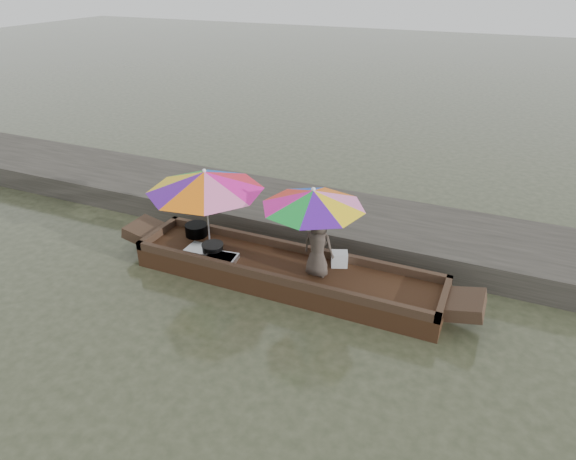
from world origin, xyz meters
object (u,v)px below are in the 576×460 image
at_px(umbrella_bow, 207,210).
at_px(charcoal_grill, 213,249).
at_px(cooking_pot, 196,230).
at_px(boat_hull, 286,274).
at_px(tray_scallop, 202,250).
at_px(supply_bag, 339,259).
at_px(umbrella_stern, 312,231).
at_px(tray_crayfish, 221,258).
at_px(vendor, 318,246).

bearing_deg(umbrella_bow, charcoal_grill, -44.83).
bearing_deg(cooking_pot, boat_hull, -9.36).
height_order(tray_scallop, supply_bag, supply_bag).
xyz_separation_m(boat_hull, umbrella_stern, (0.48, 0.00, 0.95)).
relative_size(cooking_pot, tray_crayfish, 0.76).
bearing_deg(tray_crayfish, umbrella_stern, 10.96).
distance_m(tray_scallop, supply_bag, 2.51).
bearing_deg(vendor, umbrella_bow, 3.50).
bearing_deg(boat_hull, supply_bag, 24.38).
xyz_separation_m(cooking_pot, umbrella_stern, (2.52, -0.34, 0.66)).
height_order(charcoal_grill, supply_bag, supply_bag).
bearing_deg(charcoal_grill, umbrella_stern, 4.55).
bearing_deg(umbrella_stern, boat_hull, 180.00).
distance_m(charcoal_grill, vendor, 2.04).
xyz_separation_m(charcoal_grill, umbrella_stern, (1.86, 0.15, 0.69)).
relative_size(vendor, umbrella_bow, 0.53).
bearing_deg(umbrella_bow, supply_bag, 9.17).
bearing_deg(cooking_pot, tray_scallop, -48.71).
relative_size(tray_crayfish, umbrella_bow, 0.27).
bearing_deg(umbrella_stern, vendor, -15.60).
xyz_separation_m(supply_bag, umbrella_stern, (-0.36, -0.38, 0.65)).
height_order(tray_crayfish, supply_bag, supply_bag).
bearing_deg(umbrella_bow, umbrella_stern, 0.00).
xyz_separation_m(umbrella_bow, umbrella_stern, (2.01, 0.00, 0.00)).
height_order(tray_crayfish, charcoal_grill, charcoal_grill).
bearing_deg(tray_scallop, supply_bag, 12.43).
height_order(boat_hull, charcoal_grill, charcoal_grill).
relative_size(boat_hull, tray_crayfish, 9.68).
relative_size(supply_bag, umbrella_bow, 0.14).
bearing_deg(tray_scallop, umbrella_stern, 4.30).
bearing_deg(charcoal_grill, umbrella_bow, 135.17).
bearing_deg(charcoal_grill, boat_hull, 6.13).
height_order(supply_bag, vendor, vendor).
xyz_separation_m(boat_hull, tray_scallop, (-1.61, -0.16, 0.21)).
xyz_separation_m(tray_crayfish, umbrella_stern, (1.60, 0.31, 0.73)).
distance_m(supply_bag, umbrella_bow, 2.49).
bearing_deg(charcoal_grill, cooking_pot, 143.72).
bearing_deg(cooking_pot, tray_crayfish, -35.00).
bearing_deg(cooking_pot, vendor, -7.96).
xyz_separation_m(boat_hull, vendor, (0.60, -0.03, 0.72)).
height_order(boat_hull, supply_bag, supply_bag).
relative_size(tray_crayfish, charcoal_grill, 1.52).
xyz_separation_m(cooking_pot, charcoal_grill, (0.66, -0.48, -0.02)).
xyz_separation_m(tray_scallop, supply_bag, (2.45, 0.54, 0.10)).
distance_m(cooking_pot, vendor, 2.70).
bearing_deg(cooking_pot, umbrella_bow, -33.35).
bearing_deg(tray_scallop, cooking_pot, 131.29).
relative_size(cooking_pot, charcoal_grill, 1.15).
relative_size(boat_hull, charcoal_grill, 14.69).
height_order(cooking_pot, vendor, vendor).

